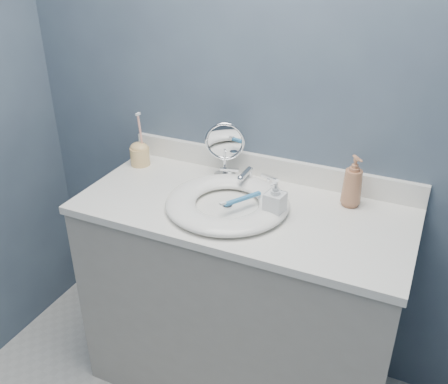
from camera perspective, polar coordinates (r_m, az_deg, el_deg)
The scene contains 12 objects.
back_wall at distance 1.93m, azimuth 5.59°, elevation 10.39°, with size 2.20×0.02×2.40m, color #3E4C5E.
vanity_cabinet at distance 2.09m, azimuth 1.97°, elevation -12.54°, with size 1.20×0.55×0.85m, color #A49F96.
countertop at distance 1.83m, azimuth 2.19°, elevation -2.06°, with size 1.22×0.57×0.03m, color white.
backsplash at distance 2.02m, azimuth 5.12°, elevation 2.86°, with size 1.22×0.02×0.09m, color white.
basin at distance 1.81m, azimuth 0.38°, elevation -1.23°, with size 0.45×0.45×0.04m, color white, non-canonical shape.
drain at distance 1.81m, azimuth 0.38°, elevation -1.64°, with size 0.04×0.04×0.01m, color silver.
faucet at distance 1.96m, azimuth 2.76°, elevation 1.57°, with size 0.25×0.13×0.07m.
makeup_mirror at distance 1.98m, azimuth 0.10°, elevation 5.08°, with size 0.15×0.09×0.24m.
soap_bottle_amber at distance 1.84m, azimuth 14.51°, elevation 1.20°, with size 0.07×0.08×0.19m, color #AB6F4D.
soap_bottle_clear at distance 1.72m, azimuth 5.85°, elevation -0.87°, with size 0.07×0.07×0.15m, color silver.
toothbrush_holder at distance 2.15m, azimuth -9.60°, elevation 4.42°, with size 0.08×0.08×0.23m.
toothbrush_lying at distance 1.78m, azimuth 1.95°, elevation -0.84°, with size 0.10×0.16×0.02m.
Camera 1 is at (0.59, -0.49, 1.79)m, focal length 40.00 mm.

